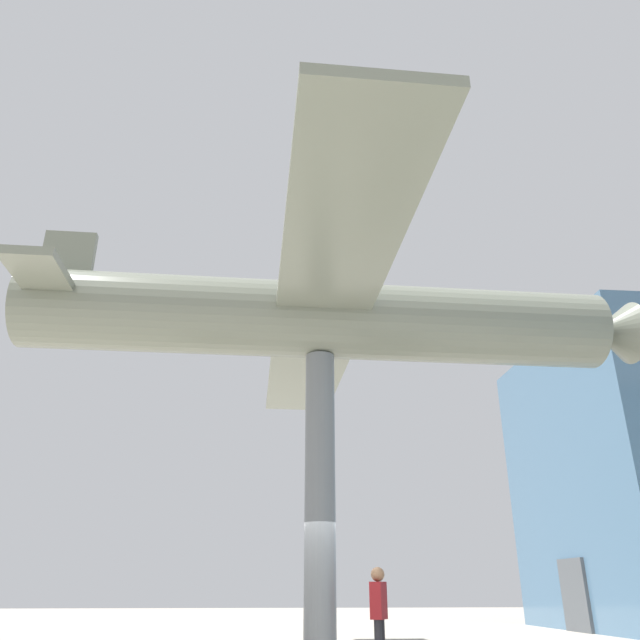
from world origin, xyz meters
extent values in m
cube|color=#51565B|center=(-9.74, 9.55, 1.15)|extent=(1.80, 0.12, 2.30)
cylinder|color=slate|center=(0.00, 0.00, 2.96)|extent=(0.61, 0.61, 5.93)
cylinder|color=slate|center=(0.00, 0.00, 6.77)|extent=(1.94, 12.70, 1.69)
cube|color=slate|center=(0.00, 0.00, 6.77)|extent=(14.40, 2.28, 0.18)
cube|color=slate|center=(0.11, -5.57, 6.90)|extent=(4.61, 1.09, 0.18)
cube|color=slate|center=(0.11, -5.57, 7.79)|extent=(0.20, 1.10, 1.69)
cone|color=slate|center=(-0.13, 6.79, 6.77)|extent=(1.46, 0.95, 1.44)
sphere|color=black|center=(-0.15, 7.43, 6.77)|extent=(0.44, 0.44, 0.44)
cube|color=maroon|center=(0.20, 1.06, 1.13)|extent=(0.46, 0.38, 0.63)
sphere|color=#936B4C|center=(0.20, 1.06, 1.57)|extent=(0.26, 0.26, 0.26)
camera|label=1|loc=(12.56, -1.09, 1.32)|focal=35.00mm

